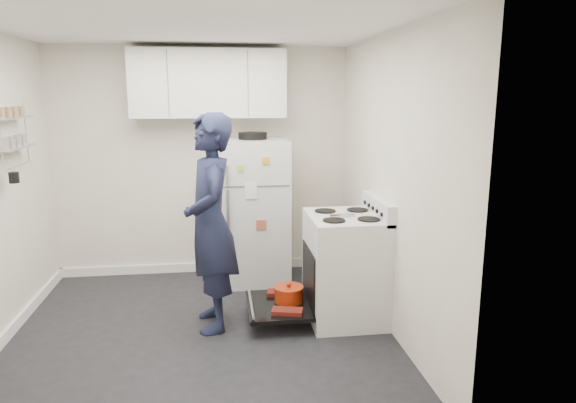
{
  "coord_description": "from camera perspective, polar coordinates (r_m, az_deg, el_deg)",
  "views": [
    {
      "loc": [
        0.18,
        -4.11,
        1.99
      ],
      "look_at": [
        0.79,
        0.34,
        1.05
      ],
      "focal_mm": 32.0,
      "sensor_mm": 36.0,
      "label": 1
    }
  ],
  "objects": [
    {
      "name": "room",
      "position": [
        4.21,
        -10.46,
        0.92
      ],
      "size": [
        3.21,
        3.21,
        2.51
      ],
      "color": "black",
      "rests_on": "ground"
    },
    {
      "name": "electric_range",
      "position": [
        4.65,
        6.2,
        -7.36
      ],
      "size": [
        0.66,
        0.76,
        1.1
      ],
      "color": "silver",
      "rests_on": "ground"
    },
    {
      "name": "open_oven_door",
      "position": [
        4.67,
        -0.63,
        -10.97
      ],
      "size": [
        0.55,
        0.7,
        0.21
      ],
      "color": "black",
      "rests_on": "ground"
    },
    {
      "name": "refrigerator",
      "position": [
        5.51,
        -3.83,
        -0.98
      ],
      "size": [
        0.72,
        0.74,
        1.6
      ],
      "color": "silver",
      "rests_on": "ground"
    },
    {
      "name": "upper_cabinets",
      "position": [
        5.54,
        -8.81,
        12.82
      ],
      "size": [
        1.6,
        0.33,
        0.7
      ],
      "primitive_type": "cube",
      "color": "silver",
      "rests_on": "room"
    },
    {
      "name": "wall_shelf_rack",
      "position": [
        4.91,
        -28.2,
        6.76
      ],
      "size": [
        0.14,
        0.6,
        0.61
      ],
      "color": "#B2B2B7",
      "rests_on": "room"
    },
    {
      "name": "person",
      "position": [
        4.38,
        -8.6,
        -2.41
      ],
      "size": [
        0.52,
        0.72,
        1.85
      ],
      "primitive_type": "imported",
      "rotation": [
        0.0,
        0.0,
        -1.45
      ],
      "color": "#181B35",
      "rests_on": "ground"
    }
  ]
}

